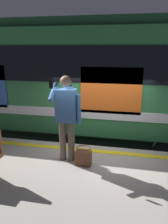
{
  "coord_description": "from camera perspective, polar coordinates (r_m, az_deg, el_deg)",
  "views": [
    {
      "loc": [
        -0.79,
        5.02,
        3.22
      ],
      "look_at": [
        0.24,
        0.3,
        1.88
      ],
      "focal_mm": 37.06,
      "sensor_mm": 36.0,
      "label": 1
    }
  ],
  "objects": [
    {
      "name": "ground_plane",
      "position": [
        6.02,
        2.99,
        -16.86
      ],
      "size": [
        24.33,
        24.33,
        0.0
      ],
      "primitive_type": "plane",
      "color": "#3D3D3F"
    },
    {
      "name": "platform",
      "position": [
        4.28,
        -1.31,
        -24.15
      ],
      "size": [
        13.81,
        3.65,
        0.98
      ],
      "primitive_type": "cube",
      "color": "#9E998E",
      "rests_on": "ground"
    },
    {
      "name": "safety_line",
      "position": [
        5.29,
        2.6,
        -9.55
      ],
      "size": [
        13.53,
        0.16,
        0.01
      ],
      "primitive_type": "cube",
      "color": "yellow",
      "rests_on": "platform"
    },
    {
      "name": "track_rail_near",
      "position": [
        7.19,
        4.85,
        -10.46
      ],
      "size": [
        17.95,
        0.08,
        0.16
      ],
      "primitive_type": "cube",
      "color": "slate",
      "rests_on": "ground"
    },
    {
      "name": "track_rail_far",
      "position": [
        8.49,
        6.15,
        -6.28
      ],
      "size": [
        17.95,
        0.08,
        0.16
      ],
      "primitive_type": "cube",
      "color": "slate",
      "rests_on": "ground"
    },
    {
      "name": "train_carriage",
      "position": [
        7.54,
        -5.99,
        9.54
      ],
      "size": [
        10.26,
        3.02,
        3.82
      ],
      "color": "#2D723F",
      "rests_on": "ground"
    },
    {
      "name": "passenger",
      "position": [
        4.56,
        -4.32,
        0.01
      ],
      "size": [
        0.57,
        0.55,
        1.74
      ],
      "color": "brown",
      "rests_on": "platform"
    },
    {
      "name": "handbag",
      "position": [
        4.65,
        -0.11,
        -11.02
      ],
      "size": [
        0.31,
        0.28,
        0.36
      ],
      "color": "#59331E",
      "rests_on": "platform"
    }
  ]
}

